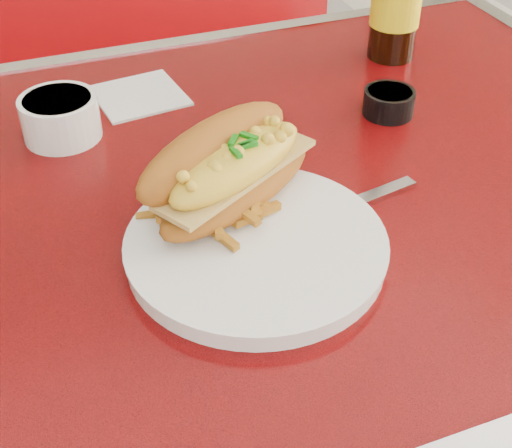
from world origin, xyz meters
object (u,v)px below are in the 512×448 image
object	(u,v)px
dinner_plate	(256,247)
sauce_cup_right	(389,101)
diner_table	(229,287)
fork	(288,200)
gravy_ramekin	(60,116)
booth_bench_far	(122,168)
mac_hoagie	(229,167)
knife	(344,209)

from	to	relation	value
dinner_plate	sauce_cup_right	world-z (taller)	sauce_cup_right
diner_table	fork	distance (m)	0.20
gravy_ramekin	sauce_cup_right	distance (m)	0.43
booth_bench_far	mac_hoagie	world-z (taller)	booth_bench_far
booth_bench_far	gravy_ramekin	xyz separation A→B (m)	(-0.16, -0.63, 0.51)
mac_hoagie	dinner_plate	bearing A→B (deg)	-118.60
booth_bench_far	sauce_cup_right	size ratio (longest dim) A/B	14.12
gravy_ramekin	sauce_cup_right	bearing A→B (deg)	-13.04
booth_bench_far	dinner_plate	bearing A→B (deg)	-90.68
fork	diner_table	bearing A→B (deg)	41.21
booth_bench_far	gravy_ramekin	world-z (taller)	booth_bench_far
booth_bench_far	diner_table	bearing A→B (deg)	-90.00
fork	knife	distance (m)	0.07
diner_table	gravy_ramekin	xyz separation A→B (m)	(-0.16, 0.18, 0.19)
knife	fork	bearing A→B (deg)	152.92
dinner_plate	fork	world-z (taller)	same
mac_hoagie	knife	size ratio (longest dim) A/B	1.05
knife	booth_bench_far	bearing A→B (deg)	86.26
booth_bench_far	mac_hoagie	size ratio (longest dim) A/B	4.89
diner_table	mac_hoagie	bearing A→B (deg)	-103.70
mac_hoagie	booth_bench_far	bearing A→B (deg)	59.50
booth_bench_far	mac_hoagie	bearing A→B (deg)	-90.83
dinner_plate	sauce_cup_right	bearing A→B (deg)	37.75
diner_table	booth_bench_far	bearing A→B (deg)	90.00
knife	diner_table	bearing A→B (deg)	128.33
dinner_plate	knife	world-z (taller)	dinner_plate
dinner_plate	mac_hoagie	bearing A→B (deg)	91.06
diner_table	fork	xyz separation A→B (m)	(0.05, -0.07, 0.18)
sauce_cup_right	mac_hoagie	bearing A→B (deg)	-153.92
fork	sauce_cup_right	distance (m)	0.26
diner_table	dinner_plate	xyz separation A→B (m)	(-0.01, -0.13, 0.17)
dinner_plate	gravy_ramekin	world-z (taller)	gravy_ramekin
mac_hoagie	knife	bearing A→B (deg)	-48.91
fork	gravy_ramekin	xyz separation A→B (m)	(-0.20, 0.25, 0.01)
mac_hoagie	knife	xyz separation A→B (m)	(0.12, -0.04, -0.06)
gravy_ramekin	knife	world-z (taller)	gravy_ramekin
dinner_plate	booth_bench_far	bearing A→B (deg)	89.32
sauce_cup_right	fork	bearing A→B (deg)	-143.73
dinner_plate	knife	xyz separation A→B (m)	(0.12, 0.03, -0.01)
booth_bench_far	sauce_cup_right	xyz separation A→B (m)	(0.26, -0.73, 0.50)
booth_bench_far	knife	bearing A→B (deg)	-83.32
dinner_plate	gravy_ramekin	bearing A→B (deg)	115.82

